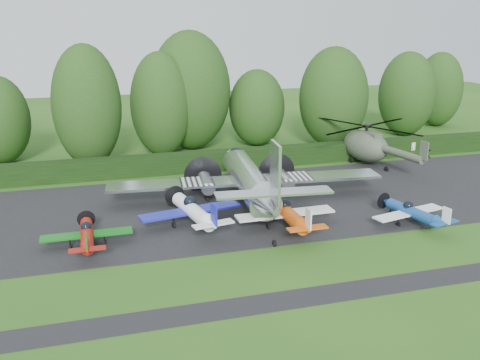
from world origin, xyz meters
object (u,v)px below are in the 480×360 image
object	(u,v)px
light_plane_blue	(413,212)
light_plane_red	(87,235)
helicopter	(366,143)
transport_plane	(250,181)
sign_board	(421,146)
light_plane_white	(193,211)
light_plane_orange	(288,214)

from	to	relation	value
light_plane_blue	light_plane_red	bearing A→B (deg)	-172.96
helicopter	transport_plane	bearing A→B (deg)	-139.33
light_plane_red	sign_board	xyz separation A→B (m)	(36.88, 16.04, 0.11)
light_plane_red	light_plane_blue	world-z (taller)	light_plane_blue
light_plane_white	light_plane_orange	bearing A→B (deg)	-8.90
light_plane_white	sign_board	xyz separation A→B (m)	(29.13, 14.11, -0.16)
light_plane_red	light_plane_orange	xyz separation A→B (m)	(14.43, -0.48, 0.23)
transport_plane	helicopter	world-z (taller)	transport_plane
light_plane_orange	light_plane_blue	world-z (taller)	light_plane_orange
light_plane_white	light_plane_orange	distance (m)	7.09
light_plane_white	helicopter	bearing A→B (deg)	41.64
light_plane_red	helicopter	size ratio (longest dim) A/B	0.42
light_plane_white	light_plane_blue	world-z (taller)	light_plane_white
light_plane_orange	light_plane_blue	bearing A→B (deg)	-10.37
light_plane_blue	helicopter	xyz separation A→B (m)	(5.14, 16.86, 1.27)
light_plane_red	light_plane_white	xyz separation A→B (m)	(7.75, 1.93, 0.28)
helicopter	light_plane_orange	bearing A→B (deg)	-123.64
light_plane_white	light_plane_blue	bearing A→B (deg)	-3.90
transport_plane	helicopter	xyz separation A→B (m)	(15.69, 9.11, 0.16)
light_plane_red	helicopter	bearing A→B (deg)	26.84
light_plane_red	light_plane_blue	xyz separation A→B (m)	(23.85, -2.35, 0.02)
transport_plane	light_plane_white	size ratio (longest dim) A/B	2.85
light_plane_red	light_plane_orange	distance (m)	14.44
transport_plane	light_plane_blue	distance (m)	13.14
helicopter	light_plane_blue	bearing A→B (deg)	-96.43
light_plane_white	light_plane_orange	xyz separation A→B (m)	(6.67, -2.41, -0.05)
transport_plane	light_plane_red	world-z (taller)	transport_plane
light_plane_blue	helicopter	world-z (taller)	helicopter
light_plane_orange	transport_plane	bearing A→B (deg)	101.60
light_plane_red	helicopter	distance (m)	32.45
light_plane_white	helicopter	world-z (taller)	helicopter
transport_plane	helicopter	size ratio (longest dim) A/B	1.54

